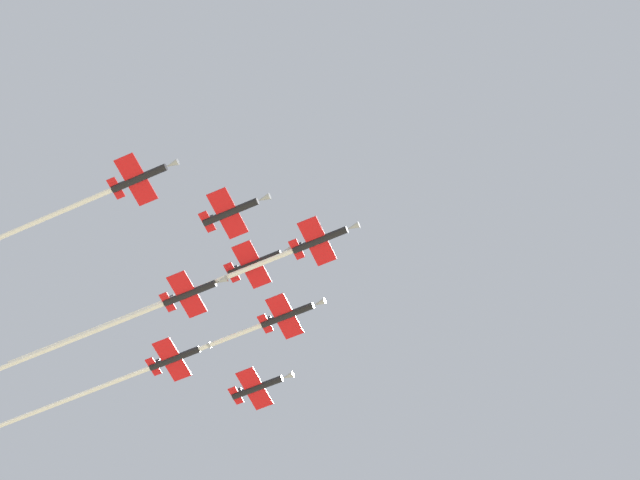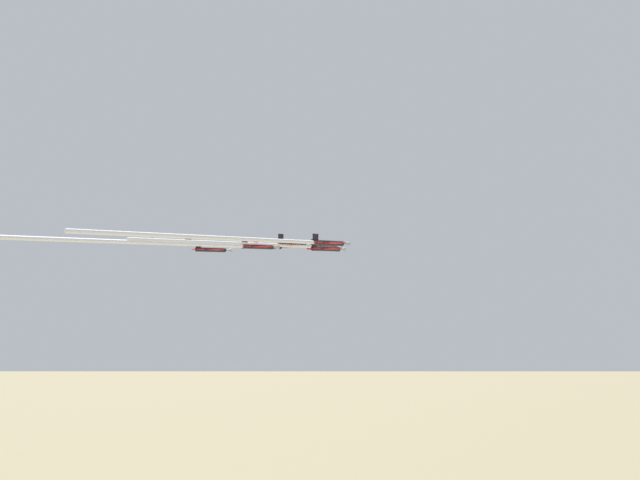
% 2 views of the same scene
% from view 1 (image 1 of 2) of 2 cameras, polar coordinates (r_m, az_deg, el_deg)
% --- Properties ---
extents(jet_lead, '(73.99, 9.74, 2.80)m').
position_cam_1_polar(jet_lead, '(178.86, -6.44, -2.55)').
color(jet_lead, black).
extents(jet_port_inner, '(90.00, 10.23, 2.80)m').
position_cam_1_polar(jet_port_inner, '(190.51, -10.02, -7.51)').
color(jet_port_inner, black).
extents(jet_starboard_inner, '(13.40, 9.74, 2.80)m').
position_cam_1_polar(jet_starboard_inner, '(170.56, -5.28, 1.71)').
color(jet_starboard_inner, black).
extents(jet_port_outer, '(13.40, 9.74, 2.80)m').
position_cam_1_polar(jet_port_outer, '(177.36, -3.85, -1.37)').
color(jet_port_outer, black).
extents(jet_starboard_outer, '(13.40, 9.74, 2.80)m').
position_cam_1_polar(jet_starboard_outer, '(189.53, -3.69, -8.77)').
color(jet_starboard_outer, black).
extents(jet_center_rear, '(76.04, 9.74, 2.80)m').
position_cam_1_polar(jet_center_rear, '(179.92, -17.07, 0.83)').
color(jet_center_rear, black).
extents(jet_port_trail, '(76.90, 9.74, 2.80)m').
position_cam_1_polar(jet_port_trail, '(188.50, -14.06, -5.60)').
color(jet_port_trail, black).
extents(jet_starboard_trail, '(13.40, 9.74, 2.80)m').
position_cam_1_polar(jet_starboard_trail, '(188.59, -8.61, -6.99)').
color(jet_starboard_trail, black).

